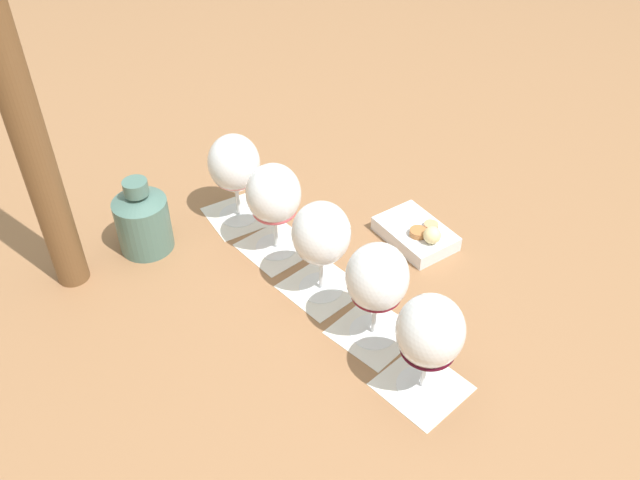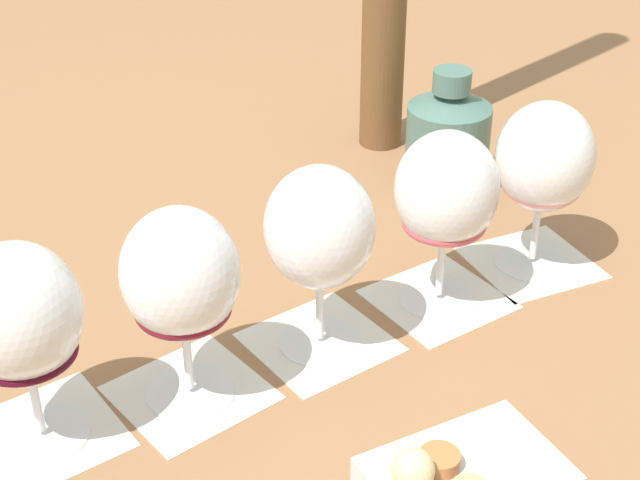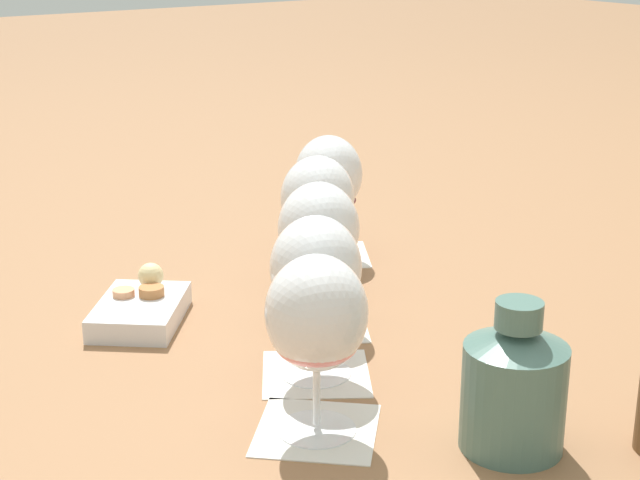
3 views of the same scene
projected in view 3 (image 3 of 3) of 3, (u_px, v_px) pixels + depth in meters
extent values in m
plane|color=#936642|center=(319.00, 325.00, 1.18)|extent=(8.00, 8.00, 0.00)
cube|color=silver|center=(317.00, 430.00, 0.93)|extent=(0.16, 0.16, 0.00)
cube|color=silver|center=(316.00, 373.00, 1.05)|extent=(0.16, 0.16, 0.00)
cube|color=silver|center=(319.00, 324.00, 1.18)|extent=(0.16, 0.16, 0.00)
cube|color=silver|center=(318.00, 285.00, 1.30)|extent=(0.15, 0.16, 0.00)
cube|color=silver|center=(328.00, 255.00, 1.42)|extent=(0.16, 0.16, 0.00)
cylinder|color=white|center=(317.00, 426.00, 0.93)|extent=(0.08, 0.08, 0.01)
cylinder|color=white|center=(317.00, 392.00, 0.92)|extent=(0.01, 0.01, 0.07)
ellipsoid|color=white|center=(316.00, 313.00, 0.90)|extent=(0.10, 0.10, 0.11)
ellipsoid|color=pink|center=(317.00, 342.00, 0.91)|extent=(0.08, 0.08, 0.04)
cylinder|color=white|center=(316.00, 370.00, 1.05)|extent=(0.08, 0.08, 0.01)
cylinder|color=white|center=(316.00, 339.00, 1.04)|extent=(0.01, 0.01, 0.07)
ellipsoid|color=white|center=(316.00, 268.00, 1.01)|extent=(0.10, 0.10, 0.11)
ellipsoid|color=#CB505B|center=(316.00, 300.00, 1.02)|extent=(0.08, 0.08, 0.03)
cylinder|color=white|center=(319.00, 321.00, 1.17)|extent=(0.08, 0.08, 0.01)
cylinder|color=white|center=(319.00, 293.00, 1.16)|extent=(0.01, 0.01, 0.07)
ellipsoid|color=white|center=(319.00, 229.00, 1.14)|extent=(0.10, 0.10, 0.11)
ellipsoid|color=#9F2A34|center=(319.00, 250.00, 1.15)|extent=(0.08, 0.08, 0.05)
cylinder|color=white|center=(318.00, 283.00, 1.30)|extent=(0.08, 0.08, 0.01)
cylinder|color=white|center=(318.00, 257.00, 1.29)|extent=(0.01, 0.01, 0.07)
ellipsoid|color=white|center=(318.00, 198.00, 1.26)|extent=(0.10, 0.10, 0.11)
ellipsoid|color=maroon|center=(318.00, 223.00, 1.27)|extent=(0.08, 0.08, 0.03)
cylinder|color=white|center=(328.00, 252.00, 1.42)|extent=(0.08, 0.08, 0.01)
cylinder|color=white|center=(328.00, 228.00, 1.40)|extent=(0.01, 0.01, 0.07)
ellipsoid|color=white|center=(329.00, 174.00, 1.38)|extent=(0.10, 0.10, 0.11)
ellipsoid|color=#400817|center=(329.00, 200.00, 1.39)|extent=(0.08, 0.08, 0.02)
cylinder|color=#4C7066|center=(513.00, 397.00, 0.89)|extent=(0.10, 0.10, 0.10)
cone|color=#4C7066|center=(517.00, 337.00, 0.87)|extent=(0.10, 0.10, 0.02)
cylinder|color=#4C7066|center=(519.00, 315.00, 0.87)|extent=(0.04, 0.04, 0.03)
cube|color=silver|center=(140.00, 312.00, 1.18)|extent=(0.16, 0.17, 0.03)
cylinder|color=tan|center=(124.00, 293.00, 1.19)|extent=(0.03, 0.03, 0.01)
cylinder|color=#B2703D|center=(152.00, 291.00, 1.19)|extent=(0.03, 0.03, 0.01)
sphere|color=beige|center=(151.00, 275.00, 1.21)|extent=(0.03, 0.03, 0.03)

